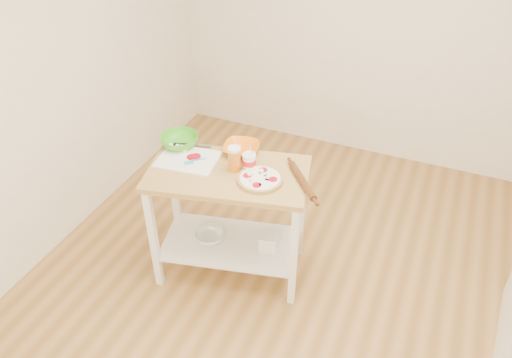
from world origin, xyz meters
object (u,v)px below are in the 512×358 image
object	(u,v)px
rolling_pin	(302,181)
shelf_glass_bowl	(210,236)
shelf_bin	(268,242)
beer_pint	(234,159)
prep_island	(229,202)
spatula	(194,161)
knife	(187,145)
orange_bowl	(241,149)
cutting_board	(188,159)
pizza	(260,179)
yogurt_tub	(249,161)
green_bowl	(180,141)

from	to	relation	value
rolling_pin	shelf_glass_bowl	world-z (taller)	rolling_pin
shelf_bin	beer_pint	bearing A→B (deg)	-175.03
prep_island	spatula	distance (m)	0.37
knife	orange_bowl	size ratio (longest dim) A/B	1.06
spatula	shelf_glass_bowl	bearing A→B (deg)	-55.93
cutting_board	knife	xyz separation A→B (m)	(-0.08, 0.14, 0.01)
shelf_bin	knife	bearing A→B (deg)	171.26
prep_island	orange_bowl	bearing A→B (deg)	92.91
knife	spatula	bearing A→B (deg)	-64.80
beer_pint	pizza	bearing A→B (deg)	-13.64
pizza	beer_pint	xyz separation A→B (m)	(-0.20, 0.05, 0.07)
spatula	yogurt_tub	distance (m)	0.38
yogurt_tub	shelf_glass_bowl	bearing A→B (deg)	-155.30
green_bowl	beer_pint	size ratio (longest dim) A/B	1.53
spatula	orange_bowl	bearing A→B (deg)	9.48
cutting_board	yogurt_tub	xyz separation A→B (m)	(0.43, 0.07, 0.05)
green_bowl	shelf_glass_bowl	world-z (taller)	green_bowl
green_bowl	shelf_bin	world-z (taller)	green_bowl
cutting_board	prep_island	bearing A→B (deg)	-10.48
knife	green_bowl	size ratio (longest dim) A/B	0.98
cutting_board	green_bowl	world-z (taller)	green_bowl
rolling_pin	shelf_glass_bowl	size ratio (longest dim) A/B	1.84
knife	rolling_pin	distance (m)	0.89
orange_bowl	shelf_glass_bowl	xyz separation A→B (m)	(-0.14, -0.28, -0.64)
orange_bowl	pizza	bearing A→B (deg)	-46.19
pizza	beer_pint	world-z (taller)	beer_pint
orange_bowl	shelf_bin	world-z (taller)	orange_bowl
shelf_bin	orange_bowl	bearing A→B (deg)	146.68
rolling_pin	yogurt_tub	bearing A→B (deg)	176.23
prep_island	spatula	world-z (taller)	spatula
orange_bowl	green_bowl	distance (m)	0.45
yogurt_tub	green_bowl	bearing A→B (deg)	173.91
green_bowl	knife	bearing A→B (deg)	9.53
cutting_board	rolling_pin	size ratio (longest dim) A/B	1.10
spatula	shelf_glass_bowl	world-z (taller)	spatula
shelf_bin	pizza	bearing A→B (deg)	-119.03
orange_bowl	shelf_bin	xyz separation A→B (m)	(0.29, -0.19, -0.61)
prep_island	knife	xyz separation A→B (m)	(-0.39, 0.16, 0.27)
prep_island	cutting_board	xyz separation A→B (m)	(-0.31, 0.02, 0.27)
cutting_board	beer_pint	bearing A→B (deg)	-4.25
prep_island	cutting_board	distance (m)	0.41
cutting_board	green_bowl	size ratio (longest dim) A/B	1.63
prep_island	shelf_glass_bowl	distance (m)	0.38
cutting_board	shelf_glass_bowl	bearing A→B (deg)	-25.69
spatula	orange_bowl	distance (m)	0.34
shelf_glass_bowl	shelf_bin	size ratio (longest dim) A/B	1.79
green_bowl	beer_pint	xyz separation A→B (m)	(0.48, -0.11, 0.05)
green_bowl	shelf_glass_bowl	distance (m)	0.74
orange_bowl	yogurt_tub	world-z (taller)	yogurt_tub
orange_bowl	shelf_glass_bowl	size ratio (longest dim) A/B	1.15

